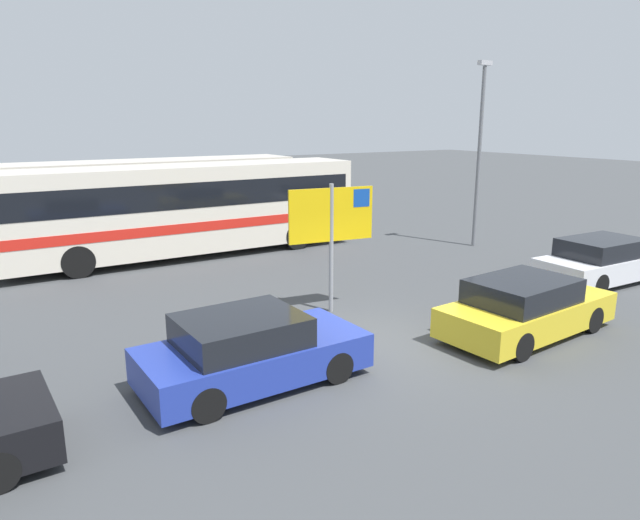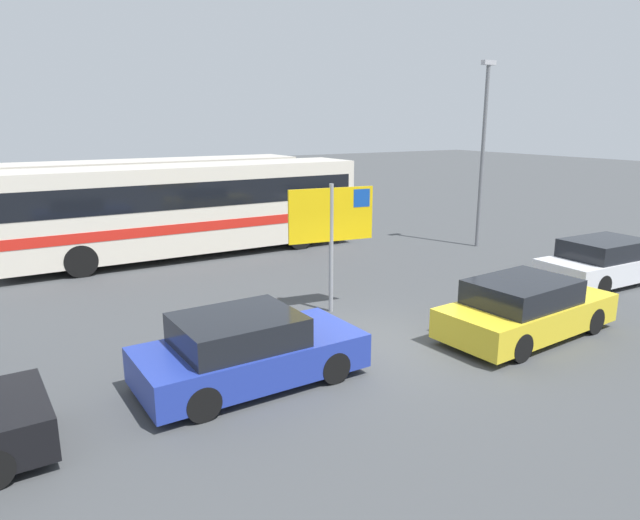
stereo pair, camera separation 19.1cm
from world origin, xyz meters
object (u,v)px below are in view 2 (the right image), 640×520
at_px(ferry_sign, 333,220).
at_px(car_white, 608,262).
at_px(car_yellow, 526,309).
at_px(bus_front_coach, 188,205).
at_px(car_blue, 247,350).
at_px(bus_rear_coach, 143,197).

distance_m(ferry_sign, car_white, 8.68).
bearing_deg(car_white, car_yellow, -161.74).
xyz_separation_m(bus_front_coach, car_blue, (-2.39, -10.39, -1.15)).
bearing_deg(bus_front_coach, ferry_sign, -82.03).
height_order(bus_rear_coach, car_blue, bus_rear_coach).
bearing_deg(car_blue, car_white, 1.49).
distance_m(ferry_sign, car_blue, 4.67).
height_order(car_blue, car_white, same).
bearing_deg(bus_front_coach, car_blue, -102.94).
relative_size(bus_rear_coach, ferry_sign, 3.83).
height_order(bus_front_coach, car_blue, bus_front_coach).
xyz_separation_m(car_yellow, car_white, (5.55, 1.69, 0.00)).
xyz_separation_m(bus_front_coach, bus_rear_coach, (-0.76, 3.19, 0.00)).
bearing_deg(bus_rear_coach, ferry_sign, -80.41).
bearing_deg(car_yellow, car_white, 12.34).
xyz_separation_m(car_blue, car_white, (11.76, 0.68, 0.00)).
xyz_separation_m(bus_front_coach, ferry_sign, (1.08, -7.75, 0.54)).
distance_m(bus_rear_coach, car_yellow, 15.33).
distance_m(bus_front_coach, car_blue, 10.72).
height_order(bus_rear_coach, car_yellow, bus_rear_coach).
xyz_separation_m(ferry_sign, car_blue, (-3.47, -2.63, -1.69)).
bearing_deg(bus_rear_coach, car_yellow, -72.54).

